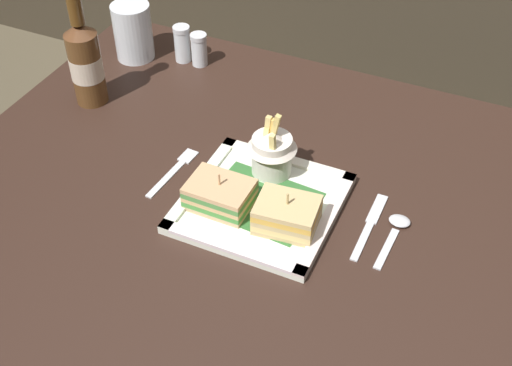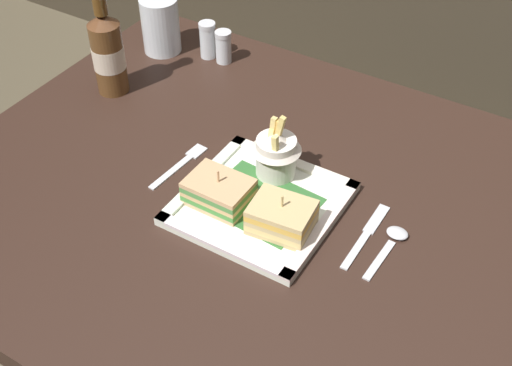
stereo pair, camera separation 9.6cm
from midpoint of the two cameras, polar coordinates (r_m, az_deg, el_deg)
name	(u,v)px [view 1 (the left image)]	position (r m, az deg, el deg)	size (l,w,h in m)	color
dining_table	(251,239)	(1.20, -2.69, -4.90)	(1.08, 0.88, 0.76)	#322018
square_plate	(261,203)	(1.10, -2.03, -1.85)	(0.25, 0.25, 0.02)	white
sandwich_half_left	(220,195)	(1.09, -5.61, -1.09)	(0.10, 0.08, 0.07)	tan
sandwich_half_right	(287,215)	(1.04, 0.03, -2.84)	(0.10, 0.08, 0.07)	tan
fries_cup	(272,149)	(1.12, -1.08, 2.82)	(0.09, 0.09, 0.12)	white
beer_bottle	(85,61)	(1.34, -16.36, 9.89)	(0.06, 0.06, 0.25)	brown
water_glass	(133,35)	(1.48, -12.27, 12.19)	(0.08, 0.08, 0.12)	silver
fork	(175,170)	(1.19, -9.21, 1.04)	(0.03, 0.14, 0.00)	silver
knife	(370,223)	(1.09, 7.25, -3.53)	(0.02, 0.16, 0.00)	silver
spoon	(396,228)	(1.08, 9.41, -3.89)	(0.03, 0.12, 0.01)	silver
salt_shaker	(182,46)	(1.46, -8.19, 11.44)	(0.04, 0.04, 0.08)	silver
pepper_shaker	(199,51)	(1.44, -6.78, 11.01)	(0.03, 0.03, 0.07)	silver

